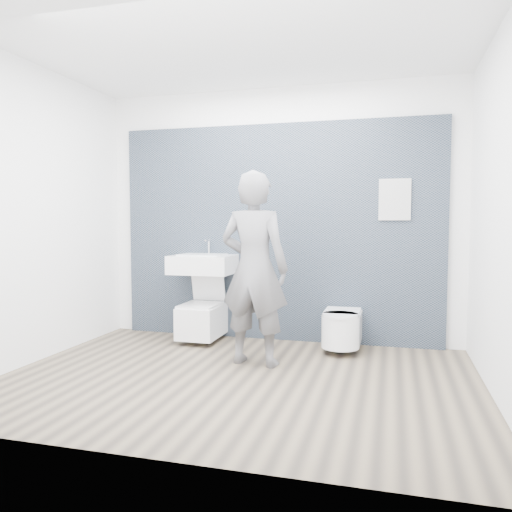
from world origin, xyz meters
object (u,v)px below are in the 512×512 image
(washbasin, at_px, (203,264))
(toilet_rounded, at_px, (342,328))
(visitor, at_px, (254,269))
(toilet_square, at_px, (202,318))

(washbasin, relative_size, toilet_rounded, 1.06)
(washbasin, height_order, toilet_rounded, washbasin)
(visitor, bearing_deg, toilet_square, -35.39)
(visitor, bearing_deg, toilet_rounded, -132.55)
(toilet_square, distance_m, toilet_rounded, 1.53)
(washbasin, xyz_separation_m, toilet_rounded, (1.53, -0.07, -0.62))
(washbasin, relative_size, visitor, 0.38)
(washbasin, distance_m, visitor, 1.08)
(toilet_square, height_order, visitor, visitor)
(toilet_square, xyz_separation_m, toilet_rounded, (1.53, -0.03, -0.02))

